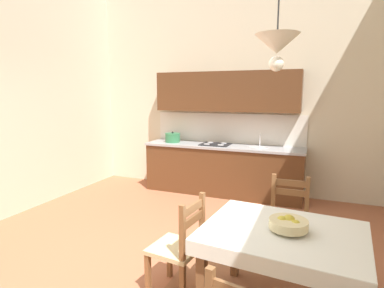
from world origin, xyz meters
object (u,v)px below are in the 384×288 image
dining_table (282,246)px  dining_chair_kitchen_side (288,222)px  pendant_lamp (277,45)px  dining_chair_tv_side (179,248)px  fruit_bowl (288,224)px  kitchen_cabinetry (223,147)px

dining_table → dining_chair_kitchen_side: dining_chair_kitchen_side is taller
dining_table → pendant_lamp: bearing=-164.2°
dining_chair_tv_side → dining_chair_kitchen_side: (0.86, 0.96, 0.00)m
dining_table → dining_chair_tv_side: dining_chair_tv_side is taller
dining_table → fruit_bowl: (0.04, -0.01, 0.19)m
kitchen_cabinetry → dining_chair_kitchen_side: kitchen_cabinetry is taller
dining_table → fruit_bowl: 0.20m
kitchen_cabinetry → fruit_bowl: 3.28m
fruit_bowl → pendant_lamp: 1.36m
kitchen_cabinetry → dining_chair_kitchen_side: size_ratio=3.06×
dining_chair_kitchen_side → fruit_bowl: (0.07, -0.93, 0.37)m
kitchen_cabinetry → fruit_bowl: (1.40, -2.97, -0.04)m
fruit_bowl → pendant_lamp: (-0.14, -0.02, 1.35)m
dining_chair_kitchen_side → dining_chair_tv_side: bearing=-131.9°
dining_chair_tv_side → fruit_bowl: dining_chair_tv_side is taller
dining_chair_kitchen_side → fruit_bowl: dining_chair_kitchen_side is taller
dining_chair_tv_side → fruit_bowl: size_ratio=3.10×
kitchen_cabinetry → fruit_bowl: kitchen_cabinetry is taller
dining_chair_tv_side → pendant_lamp: pendant_lamp is taller
fruit_bowl → dining_table: bearing=171.7°
fruit_bowl → pendant_lamp: bearing=-170.3°
dining_table → dining_chair_kitchen_side: 0.95m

